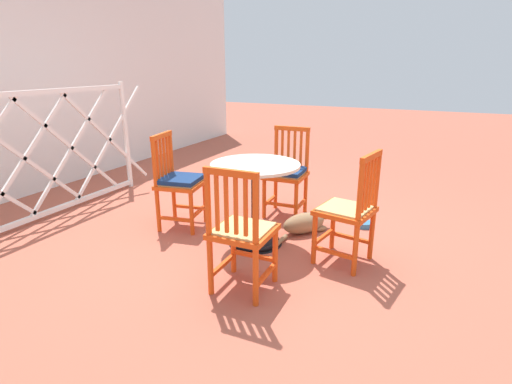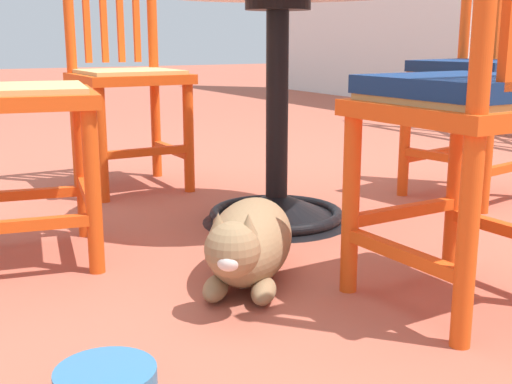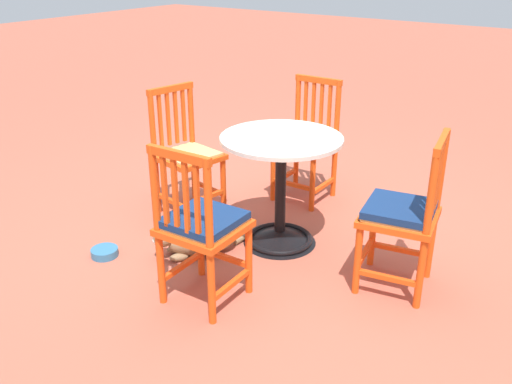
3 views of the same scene
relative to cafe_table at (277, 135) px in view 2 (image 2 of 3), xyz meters
name	(u,v)px [view 2 (image 2 of 3)]	position (x,y,z in m)	size (l,w,h in m)	color
ground_plane	(266,223)	(0.00, -0.04, -0.28)	(24.00, 24.00, 0.00)	#AD5642
cafe_table	(277,135)	(0.00, 0.00, 0.00)	(0.76, 0.76, 0.73)	black
orange_chair_at_corner	(126,77)	(-0.74, -0.24, 0.15)	(0.40, 0.40, 0.91)	#E04C14
orange_chair_by_planter	(2,98)	(-0.02, -0.81, 0.15)	(0.47, 0.47, 0.91)	#E04C14
orange_chair_near_fence	(476,104)	(0.79, 0.01, 0.16)	(0.42, 0.42, 0.91)	#E04C14
orange_chair_tucked_in	(479,76)	(0.04, 0.83, 0.16)	(0.47, 0.47, 0.91)	#E04C14
tabby_cat	(248,244)	(0.43, -0.34, -0.19)	(0.68, 0.43, 0.23)	#8E704C
pet_water_bowl	(106,383)	(0.79, -0.80, -0.26)	(0.17, 0.17, 0.05)	teal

